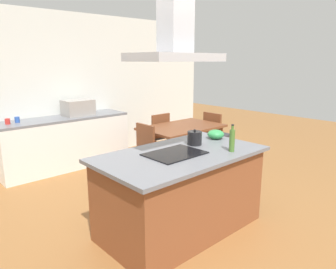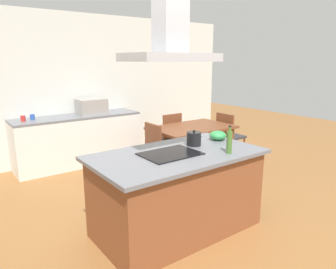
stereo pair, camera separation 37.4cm
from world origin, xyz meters
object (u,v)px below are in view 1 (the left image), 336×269
Objects in this scene: cooktop at (175,154)px; countertop_microwave at (78,108)px; chair_facing_back_wall at (157,133)px; chair_at_right_end at (215,132)px; olive_oil_bottle at (232,140)px; mixing_bowl at (216,134)px; dining_table at (182,131)px; chair_at_left_end at (140,149)px; tea_kettle at (195,138)px; coffee_mug_red at (8,121)px; range_hood at (175,35)px; coffee_mug_blue at (17,120)px.

cooktop is 1.20× the size of countertop_microwave.
chair_at_right_end is at bearing -36.01° from chair_facing_back_wall.
mixing_bowl is (0.32, 0.48, -0.07)m from olive_oil_bottle.
countertop_microwave reaches higher than chair_facing_back_wall.
chair_at_left_end is (-0.92, 0.00, -0.16)m from dining_table.
tea_kettle is (0.43, 0.12, 0.07)m from cooktop.
mixing_bowl is at bearing 9.39° from cooktop.
tea_kettle is at bearing -88.51° from countertop_microwave.
chair_at_right_end is (3.31, -1.40, -0.44)m from coffee_mug_red.
olive_oil_bottle is 0.34× the size of chair_facing_back_wall.
chair_at_left_end is (0.23, 1.36, -0.47)m from tea_kettle.
chair_at_right_end is (2.07, 1.36, -0.47)m from tea_kettle.
range_hood reaches higher than coffee_mug_red.
olive_oil_bottle is 0.58m from mixing_bowl.
dining_table is (1.15, 1.36, -0.31)m from tea_kettle.
mixing_bowl is 3.21m from coffee_mug_red.
cooktop is 0.64m from olive_oil_bottle.
dining_table is at bearing 180.00° from chair_at_right_end.
chair_at_left_end is at bearing -43.44° from coffee_mug_red.
chair_at_left_end is at bearing -47.72° from coffee_mug_blue.
mixing_bowl is 2.31× the size of coffee_mug_blue.
olive_oil_bottle is at bearing -87.11° from countertop_microwave.
dining_table is at bearing -30.34° from coffee_mug_red.
range_hood is at bearing -136.84° from dining_table.
coffee_mug_red is at bearing 121.02° from mixing_bowl.
chair_at_left_end is (1.48, -1.40, -0.44)m from coffee_mug_red.
dining_table is 1.57× the size of chair_at_left_end.
coffee_mug_blue reaches higher than cooktop.
range_hood is (-0.84, -0.14, 1.14)m from mixing_bowl.
olive_oil_bottle is 2.14m from dining_table.
mixing_bowl is 0.15× the size of dining_table.
range_hood is at bearing -97.17° from countertop_microwave.
coffee_mug_red is at bearing 114.27° from tea_kettle.
range_hood is (-1.58, -2.15, 1.59)m from chair_facing_back_wall.
chair_at_left_end reaches higher than dining_table.
chair_at_left_end is 1.13m from chair_facing_back_wall.
chair_facing_back_wall is (1.06, 2.49, -0.52)m from olive_oil_bottle.
chair_at_right_end is (2.14, -1.39, -0.53)m from countertop_microwave.
cooktop is at bearing 147.11° from olive_oil_bottle.
cooktop is at bearing -136.84° from dining_table.
chair_facing_back_wall is (2.40, -0.74, -0.44)m from coffee_mug_red.
olive_oil_bottle is at bearing -32.89° from cooktop.
chair_facing_back_wall is at bearing 66.96° from olive_oil_bottle.
chair_at_left_end is 1.00× the size of chair_facing_back_wall.
chair_facing_back_wall is (1.15, 2.03, -0.47)m from tea_kettle.
mixing_bowl is (0.41, 0.02, -0.02)m from tea_kettle.
tea_kettle is 0.25× the size of chair_facing_back_wall.
chair_at_right_end is at bearing 0.00° from chair_at_left_end.
countertop_microwave is at bearing 131.23° from dining_table.
countertop_microwave is at bearing -3.48° from coffee_mug_blue.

